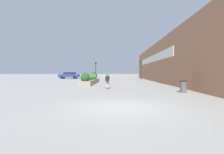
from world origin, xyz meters
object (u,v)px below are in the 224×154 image
(trash_bin, at_px, (183,87))
(traffic_light_left, at_px, (96,68))
(car_center_left, at_px, (169,75))
(skateboarder, at_px, (107,79))
(car_leftmost, at_px, (69,75))
(skateboard, at_px, (107,88))
(traffic_light_right, at_px, (141,67))

(trash_bin, height_order, traffic_light_left, traffic_light_left)
(trash_bin, xyz_separation_m, car_center_left, (6.12, 24.73, 0.42))
(skateboarder, relative_size, trash_bin, 1.51)
(car_center_left, distance_m, traffic_light_left, 15.79)
(trash_bin, distance_m, car_center_left, 25.48)
(car_leftmost, height_order, traffic_light_left, traffic_light_left)
(traffic_light_left, bearing_deg, car_center_left, 15.73)
(skateboard, bearing_deg, traffic_light_right, 49.15)
(skateboarder, height_order, traffic_light_right, traffic_light_right)
(traffic_light_left, relative_size, traffic_light_right, 0.95)
(car_leftmost, distance_m, traffic_light_left, 9.96)
(skateboarder, height_order, car_center_left, car_center_left)
(skateboard, height_order, skateboarder, skateboarder)
(skateboarder, distance_m, car_center_left, 25.02)
(skateboard, xyz_separation_m, trash_bin, (5.74, -2.70, 0.36))
(trash_bin, height_order, car_leftmost, car_leftmost)
(skateboard, height_order, traffic_light_right, traffic_light_right)
(skateboard, distance_m, traffic_light_right, 18.16)
(skateboarder, bearing_deg, car_leftmost, 89.21)
(trash_bin, distance_m, car_leftmost, 31.71)
(traffic_light_right, bearing_deg, skateboard, -107.31)
(skateboard, height_order, trash_bin, trash_bin)
(trash_bin, relative_size, car_center_left, 0.22)
(skateboarder, distance_m, traffic_light_left, 18.12)
(traffic_light_left, bearing_deg, skateboard, -79.56)
(traffic_light_left, bearing_deg, car_leftmost, 135.81)
(skateboarder, bearing_deg, skateboard, -23.54)
(car_leftmost, bearing_deg, traffic_light_right, -115.37)
(traffic_light_left, xyz_separation_m, traffic_light_right, (8.63, -0.58, 0.11))
(skateboard, relative_size, skateboarder, 0.54)
(skateboard, relative_size, car_leftmost, 0.15)
(car_leftmost, bearing_deg, car_center_left, -96.68)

